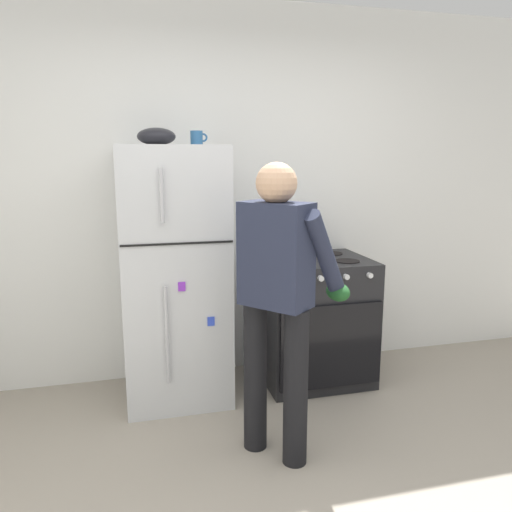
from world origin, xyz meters
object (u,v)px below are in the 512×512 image
object	(u,v)px
stove_range	(314,320)
red_pot	(297,252)
refrigerator	(174,275)
coffee_mug	(197,138)
mixing_bowl	(156,136)
person_cook	(279,287)

from	to	relation	value
stove_range	red_pot	world-z (taller)	red_pot
refrigerator	coffee_mug	size ratio (longest dim) A/B	15.12
red_pot	mixing_bowl	distance (m)	1.21
stove_range	mixing_bowl	size ratio (longest dim) A/B	3.79
person_cook	mixing_bowl	xyz separation A→B (m)	(-0.55, 0.85, 0.80)
person_cook	coffee_mug	bearing A→B (deg)	107.72
red_pot	coffee_mug	size ratio (longest dim) A/B	3.15
red_pot	coffee_mug	bearing A→B (deg)	171.43
person_cook	coffee_mug	distance (m)	1.24
refrigerator	person_cook	distance (m)	0.98
coffee_mug	mixing_bowl	xyz separation A→B (m)	(-0.26, -0.05, 0.01)
refrigerator	red_pot	xyz separation A→B (m)	(0.85, -0.05, 0.13)
red_pot	coffee_mug	world-z (taller)	coffee_mug
person_cook	red_pot	bearing A→B (deg)	65.00
person_cook	coffee_mug	world-z (taller)	coffee_mug
stove_range	coffee_mug	distance (m)	1.53
stove_range	refrigerator	bearing A→B (deg)	179.43
person_cook	mixing_bowl	world-z (taller)	mixing_bowl
stove_range	person_cook	bearing A→B (deg)	-122.38
refrigerator	red_pot	distance (m)	0.86
coffee_mug	mixing_bowl	distance (m)	0.27
refrigerator	red_pot	world-z (taller)	refrigerator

